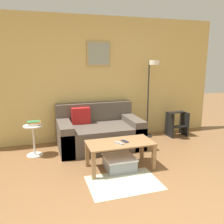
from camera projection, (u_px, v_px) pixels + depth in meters
name	position (u px, v px, depth m)	size (l,w,h in m)	color
wall_back	(93.00, 79.00, 4.94)	(5.60, 0.09, 2.55)	#D6B76B
area_rug	(124.00, 183.00, 3.31)	(1.00, 0.69, 0.01)	#B2B79E
couch	(99.00, 132.00, 4.67)	(1.58, 1.00, 0.82)	brown
coffee_table	(120.00, 147.00, 3.70)	(1.03, 0.52, 0.43)	#997047
storage_bin	(119.00, 163.00, 3.72)	(0.47, 0.44, 0.21)	gray
floor_lamp	(151.00, 85.00, 4.96)	(0.24, 0.45, 1.67)	black
side_table	(34.00, 138.00, 4.20)	(0.33, 0.33, 0.56)	silver
book_stack	(34.00, 123.00, 4.15)	(0.23, 0.19, 0.07)	silver
remote_control	(119.00, 143.00, 3.61)	(0.04, 0.15, 0.02)	#99999E
cell_phone	(125.00, 141.00, 3.70)	(0.07, 0.14, 0.01)	#1E2338
step_stool	(177.00, 123.00, 5.31)	(0.41, 0.33, 0.54)	black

